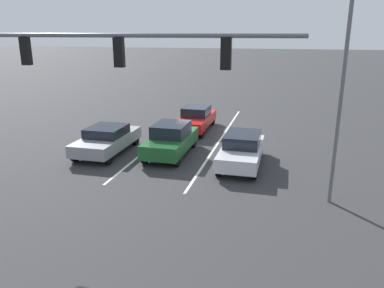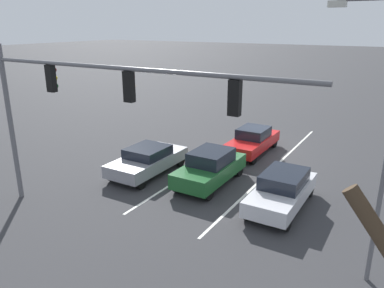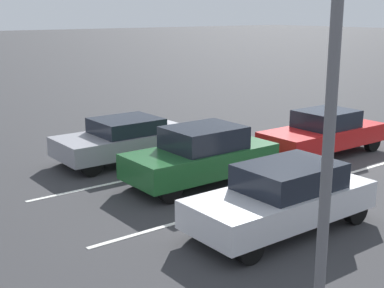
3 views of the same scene
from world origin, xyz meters
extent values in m
plane|color=#333335|center=(0.00, 0.00, 0.00)|extent=(240.00, 240.00, 0.00)
cube|color=silver|center=(-1.69, 1.92, 0.01)|extent=(0.12, 15.85, 0.01)
cube|color=silver|center=(1.69, 1.92, 0.01)|extent=(0.12, 15.85, 0.01)
cube|color=#1E5928|center=(0.24, 5.44, 0.65)|extent=(1.81, 4.24, 0.68)
cube|color=black|center=(0.24, 5.34, 1.29)|extent=(1.59, 2.01, 0.60)
cube|color=red|center=(-0.40, 3.36, 0.82)|extent=(0.24, 0.06, 0.12)
cube|color=red|center=(0.87, 3.36, 0.82)|extent=(0.24, 0.06, 0.12)
cylinder|color=black|center=(-0.54, 7.00, 0.31)|extent=(0.22, 0.62, 0.62)
cylinder|color=black|center=(1.01, 7.00, 0.31)|extent=(0.22, 0.62, 0.62)
cylinder|color=black|center=(-0.54, 3.88, 0.31)|extent=(0.22, 0.62, 0.62)
cylinder|color=black|center=(1.01, 3.88, 0.31)|extent=(0.22, 0.62, 0.62)
cube|color=gray|center=(3.48, 5.90, 0.61)|extent=(1.94, 4.43, 0.59)
cube|color=black|center=(3.48, 5.88, 1.14)|extent=(1.71, 1.97, 0.46)
cube|color=red|center=(2.80, 3.72, 0.76)|extent=(0.24, 0.06, 0.12)
cube|color=red|center=(4.16, 3.72, 0.76)|extent=(0.24, 0.06, 0.12)
cylinder|color=black|center=(2.64, 7.55, 0.31)|extent=(0.22, 0.63, 0.63)
cylinder|color=black|center=(4.32, 7.55, 0.31)|extent=(0.22, 0.63, 0.63)
cylinder|color=black|center=(2.64, 4.25, 0.31)|extent=(0.22, 0.63, 0.63)
cylinder|color=black|center=(4.32, 4.25, 0.31)|extent=(0.22, 0.63, 0.63)
cube|color=silver|center=(-3.37, 6.08, 0.61)|extent=(1.75, 4.36, 0.61)
cube|color=black|center=(-3.37, 5.85, 1.19)|extent=(1.54, 2.15, 0.54)
cube|color=red|center=(-3.99, 3.94, 0.76)|extent=(0.24, 0.06, 0.12)
cube|color=red|center=(-2.76, 3.94, 0.76)|extent=(0.24, 0.06, 0.12)
cylinder|color=black|center=(-4.12, 7.69, 0.31)|extent=(0.22, 0.62, 0.62)
cylinder|color=black|center=(-2.63, 7.69, 0.31)|extent=(0.22, 0.62, 0.62)
cylinder|color=black|center=(-4.12, 4.46, 0.31)|extent=(0.22, 0.62, 0.62)
cylinder|color=black|center=(-2.63, 4.46, 0.31)|extent=(0.22, 0.62, 0.62)
cube|color=red|center=(0.20, 0.35, 0.62)|extent=(1.73, 4.53, 0.59)
cube|color=black|center=(0.20, 0.23, 1.20)|extent=(1.53, 1.85, 0.56)
cube|color=red|center=(-0.41, -1.88, 0.77)|extent=(0.24, 0.06, 0.12)
cube|color=red|center=(0.80, -1.88, 0.77)|extent=(0.24, 0.06, 0.12)
cylinder|color=black|center=(-0.54, 2.03, 0.33)|extent=(0.22, 0.66, 0.66)
cylinder|color=black|center=(0.93, 2.03, 0.33)|extent=(0.22, 0.66, 0.66)
cylinder|color=black|center=(-0.54, -1.34, 0.33)|extent=(0.22, 0.66, 0.66)
cylinder|color=black|center=(0.93, -1.34, 0.33)|extent=(0.22, 0.66, 0.66)
cylinder|color=slate|center=(-6.97, 9.20, 3.92)|extent=(0.14, 0.14, 7.84)
camera|label=1|loc=(-5.22, 22.48, 5.93)|focal=35.00mm
camera|label=2|loc=(-7.30, 19.70, 7.11)|focal=35.00mm
camera|label=3|loc=(-10.84, 14.14, 4.64)|focal=50.00mm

